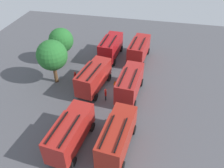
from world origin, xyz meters
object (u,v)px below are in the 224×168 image
at_px(tree_1, 61,40).
at_px(traffic_cone_0, 115,83).
at_px(fire_truck_0, 117,136).
at_px(fire_truck_2, 139,49).
at_px(fire_truck_1, 130,83).
at_px(tree_0, 52,55).
at_px(fire_truck_4, 94,77).
at_px(firefighter_1, 106,94).
at_px(fire_truck_5, 111,47).
at_px(fire_truck_3, 71,132).
at_px(firefighter_0, 75,77).

height_order(tree_1, traffic_cone_0, tree_1).
relative_size(fire_truck_0, fire_truck_2, 1.00).
xyz_separation_m(fire_truck_1, tree_0, (0.83, 11.17, 2.36)).
relative_size(fire_truck_4, firefighter_1, 4.28).
height_order(fire_truck_5, firefighter_1, fire_truck_5).
height_order(fire_truck_0, traffic_cone_0, fire_truck_0).
bearing_deg(fire_truck_4, fire_truck_5, 6.83).
bearing_deg(tree_0, fire_truck_4, -94.54).
relative_size(fire_truck_3, firefighter_1, 4.24).
bearing_deg(firefighter_1, fire_truck_1, 10.42).
bearing_deg(fire_truck_4, fire_truck_1, -84.58).
relative_size(tree_1, traffic_cone_0, 8.58).
bearing_deg(tree_0, fire_truck_2, -52.03).
bearing_deg(fire_truck_0, traffic_cone_0, 18.33).
distance_m(fire_truck_0, fire_truck_3, 4.88).
distance_m(fire_truck_2, firefighter_1, 11.72).
xyz_separation_m(fire_truck_4, tree_0, (0.48, 6.05, 2.36)).
bearing_deg(tree_1, tree_0, -170.01).
relative_size(firefighter_1, tree_1, 0.29).
distance_m(fire_truck_5, tree_0, 11.03).
relative_size(fire_truck_5, firefighter_1, 4.20).
bearing_deg(fire_truck_3, fire_truck_4, 8.59).
height_order(fire_truck_2, fire_truck_4, same).
relative_size(fire_truck_3, fire_truck_5, 1.01).
bearing_deg(tree_1, fire_truck_0, -141.47).
bearing_deg(fire_truck_2, fire_truck_0, -174.01).
height_order(fire_truck_3, firefighter_0, fire_truck_3).
bearing_deg(fire_truck_3, firefighter_0, 24.38).
bearing_deg(fire_truck_3, tree_0, 37.74).
relative_size(fire_truck_5, tree_1, 1.21).
relative_size(firefighter_1, tree_0, 0.26).
distance_m(fire_truck_0, fire_truck_1, 9.16).
xyz_separation_m(fire_truck_3, traffic_cone_0, (11.66, -2.35, -1.80)).
height_order(fire_truck_4, fire_truck_5, same).
height_order(fire_truck_4, tree_0, tree_0).
bearing_deg(fire_truck_3, fire_truck_0, -76.91).
distance_m(fire_truck_1, fire_truck_4, 5.13).
bearing_deg(firefighter_1, fire_truck_5, 80.52).
bearing_deg(fire_truck_1, tree_0, 90.35).
relative_size(fire_truck_5, tree_0, 1.10).
bearing_deg(tree_0, fire_truck_0, -131.53).
distance_m(fire_truck_0, tree_1, 19.72).
distance_m(firefighter_0, firefighter_1, 6.14).
distance_m(fire_truck_1, fire_truck_2, 9.62).
distance_m(fire_truck_3, fire_truck_4, 10.09).
distance_m(fire_truck_2, fire_truck_3, 19.93).
xyz_separation_m(fire_truck_5, traffic_cone_0, (-7.53, -2.33, -1.80)).
bearing_deg(traffic_cone_0, fire_truck_1, -129.02).
relative_size(fire_truck_0, fire_truck_1, 1.00).
height_order(fire_truck_0, firefighter_0, fire_truck_0).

